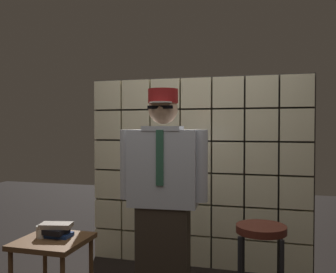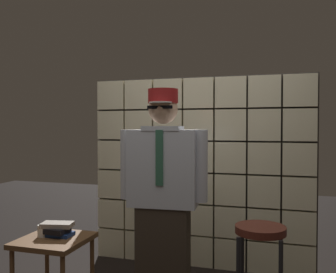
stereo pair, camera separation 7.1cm
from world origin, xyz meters
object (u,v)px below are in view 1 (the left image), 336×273
bar_stool (261,254)px  book_stack (56,230)px  coffee_mug (42,232)px  standing_person (163,197)px  side_table (53,248)px

bar_stool → book_stack: 1.61m
coffee_mug → standing_person: bearing=9.7°
side_table → coffee_mug: (-0.10, 0.00, 0.12)m
coffee_mug → bar_stool: bearing=0.2°
bar_stool → side_table: bearing=-179.6°
bar_stool → side_table: size_ratio=1.39×
standing_person → book_stack: (-0.87, -0.12, -0.29)m
book_stack → standing_person: bearing=7.9°
standing_person → bar_stool: 0.82m
bar_stool → book_stack: (-1.61, 0.04, 0.04)m
coffee_mug → side_table: bearing=-2.0°
side_table → standing_person: bearing=11.1°
bar_stool → coffee_mug: bearing=-179.8°
bar_stool → coffee_mug: size_ratio=6.19×
standing_person → side_table: size_ratio=3.09×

